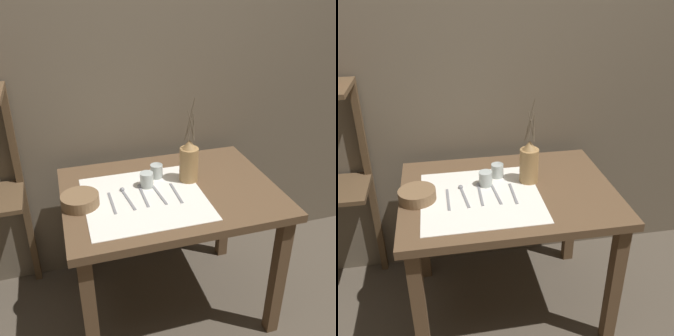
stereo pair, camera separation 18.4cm
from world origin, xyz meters
The scene contains 13 objects.
ground_plane centered at (0.00, 0.00, 0.00)m, with size 12.00×12.00×0.00m, color brown.
stone_wall_back centered at (0.00, 0.49, 1.20)m, with size 7.00×0.06×2.40m.
wooden_table centered at (0.00, 0.00, 0.64)m, with size 1.03×0.76×0.75m.
linen_cloth centered at (-0.14, -0.04, 0.75)m, with size 0.56×0.54×0.00m.
pitcher_with_flowers centered at (0.12, 0.06, 0.85)m, with size 0.09×0.09×0.44m.
wooden_bowl centered at (-0.43, -0.02, 0.77)m, with size 0.17×0.17×0.05m.
glass_tumbler_near centered at (-0.10, 0.06, 0.79)m, with size 0.07×0.07×0.07m.
glass_tumbler_far centered at (-0.03, 0.14, 0.78)m, with size 0.06×0.06×0.07m.
fork_inner centered at (-0.29, -0.05, 0.75)m, with size 0.01×0.19×0.00m.
spoon_outer centered at (-0.22, 0.02, 0.75)m, with size 0.04×0.20×0.02m.
spoon_inner centered at (-0.14, 0.02, 0.75)m, with size 0.02×0.20×0.02m.
knife_center centered at (-0.06, -0.04, 0.75)m, with size 0.03×0.19×0.00m.
fork_outer centered at (0.02, -0.05, 0.75)m, with size 0.01×0.19×0.00m.
Camera 2 is at (-0.30, -1.61, 1.72)m, focal length 42.00 mm.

